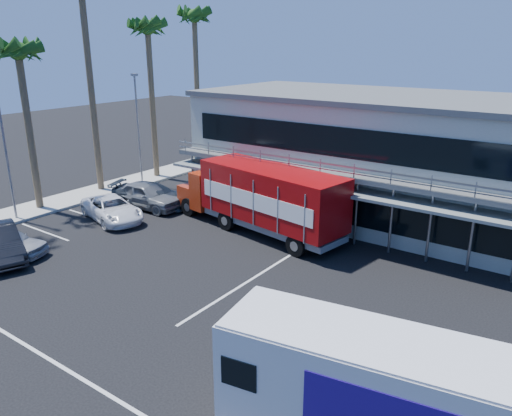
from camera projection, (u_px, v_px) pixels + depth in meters
The scene contains 14 objects.
ground at pixel (175, 291), 21.45m from camera, with size 120.00×120.00×0.00m, color black.
building at pixel (382, 156), 30.17m from camera, with size 22.40×12.00×7.30m.
curb_strip at pixel (79, 197), 34.34m from camera, with size 3.00×32.00×0.16m, color #A5A399.
palm_c at pixel (19, 60), 29.08m from camera, with size 2.80×2.80×10.75m.
palm_e at pixel (148, 37), 36.26m from camera, with size 2.80×2.80×12.25m.
palm_f at pixel (195, 26), 40.44m from camera, with size 2.80×2.80×13.25m.
light_pole_near at pixel (5, 146), 28.64m from camera, with size 0.50×0.25×8.09m.
light_pole_far at pixel (138, 124), 36.36m from camera, with size 0.50×0.25×8.09m.
red_truck at pixel (261, 196), 27.53m from camera, with size 11.57×4.43×3.80m.
white_van at pixel (358, 390), 12.59m from camera, with size 7.33×3.52×3.43m.
parked_car_a at pixel (8, 242), 24.87m from camera, with size 1.62×4.03×1.37m, color #A9ABB0.
parked_car_c at pixel (112, 209), 29.87m from camera, with size 2.31×5.01×1.39m, color white.
parked_car_d at pixel (152, 195), 32.32m from camera, with size 2.15×5.30×1.54m, color #293037.
parked_car_e at pixel (147, 195), 31.98m from camera, with size 2.01×4.99×1.70m, color slate.
Camera 1 is at (14.01, -13.61, 10.17)m, focal length 35.00 mm.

